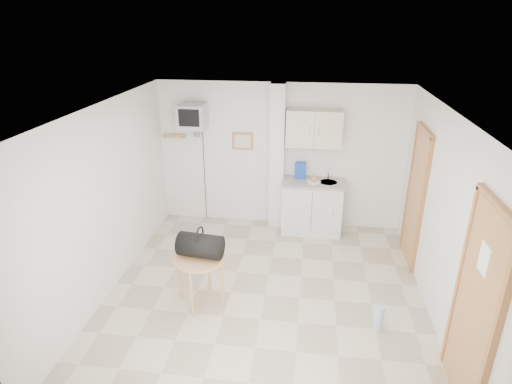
# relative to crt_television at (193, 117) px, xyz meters

# --- Properties ---
(ground) EXTENTS (4.50, 4.50, 0.00)m
(ground) POSITION_rel_crt_television_xyz_m (1.45, -2.02, -1.94)
(ground) COLOR beige
(ground) RESTS_ON ground
(room_envelope) EXTENTS (4.24, 4.54, 2.55)m
(room_envelope) POSITION_rel_crt_television_xyz_m (1.69, -1.93, -0.40)
(room_envelope) COLOR white
(room_envelope) RESTS_ON ground
(kitchenette) EXTENTS (1.03, 0.58, 2.10)m
(kitchenette) POSITION_rel_crt_television_xyz_m (2.02, -0.02, -1.13)
(kitchenette) COLOR silver
(kitchenette) RESTS_ON ground
(crt_television) EXTENTS (0.44, 0.45, 2.15)m
(crt_television) POSITION_rel_crt_television_xyz_m (0.00, 0.00, 0.00)
(crt_television) COLOR slate
(crt_television) RESTS_ON ground
(round_table) EXTENTS (0.67, 0.67, 0.68)m
(round_table) POSITION_rel_crt_television_xyz_m (0.64, -2.28, -1.34)
(round_table) COLOR tan
(round_table) RESTS_ON ground
(duffel_bag) EXTENTS (0.59, 0.37, 0.41)m
(duffel_bag) POSITION_rel_crt_television_xyz_m (0.66, -2.26, -1.09)
(duffel_bag) COLOR black
(duffel_bag) RESTS_ON round_table
(water_bottle) EXTENTS (0.12, 0.12, 0.36)m
(water_bottle) POSITION_rel_crt_television_xyz_m (2.87, -2.49, -1.78)
(water_bottle) COLOR #9BBBD3
(water_bottle) RESTS_ON ground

